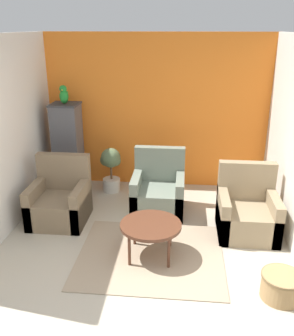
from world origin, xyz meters
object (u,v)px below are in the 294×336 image
at_px(coffee_table, 151,227).
at_px(potted_plant, 111,166).
at_px(armchair_left, 60,202).
at_px(parrot, 64,95).
at_px(armchair_middle, 158,192).
at_px(birdcage, 68,150).
at_px(armchair_right, 247,213).
at_px(wicker_basket, 281,285).

xyz_separation_m(coffee_table, potted_plant, (-0.84, 1.86, 0.04)).
xyz_separation_m(armchair_left, parrot, (-0.18, 1.08, 1.33)).
relative_size(armchair_middle, birdcage, 0.62).
distance_m(armchair_right, armchair_middle, 1.35).
bearing_deg(birdcage, armchair_middle, -21.41).
relative_size(armchair_right, parrot, 3.08).
relative_size(armchair_middle, wicker_basket, 2.13).
xyz_separation_m(armchair_left, birdcage, (-0.18, 1.07, 0.42)).
bearing_deg(parrot, birdcage, -90.00).
bearing_deg(armchair_middle, birdcage, 158.59).
distance_m(coffee_table, potted_plant, 2.04).
bearing_deg(wicker_basket, armchair_middle, 126.82).
relative_size(coffee_table, parrot, 2.47).
distance_m(armchair_middle, potted_plant, 1.05).
bearing_deg(armchair_right, armchair_middle, 155.73).
relative_size(potted_plant, wicker_basket, 1.76).
bearing_deg(potted_plant, parrot, -179.88).
bearing_deg(armchair_middle, potted_plant, 143.95).
relative_size(armchair_middle, potted_plant, 1.21).
xyz_separation_m(parrot, wicker_basket, (2.94, -2.47, -1.47)).
bearing_deg(armchair_right, potted_plant, 150.61).
bearing_deg(armchair_middle, armchair_right, -24.27).
bearing_deg(potted_plant, armchair_right, -29.39).
bearing_deg(coffee_table, birdcage, 129.75).
xyz_separation_m(birdcage, potted_plant, (0.71, 0.00, -0.26)).
distance_m(coffee_table, armchair_left, 1.58).
height_order(armchair_right, potted_plant, armchair_right).
bearing_deg(armchair_left, wicker_basket, -26.81).
relative_size(armchair_left, potted_plant, 1.21).
xyz_separation_m(birdcage, parrot, (0.00, 0.00, 0.91)).
height_order(armchair_left, wicker_basket, armchair_left).
distance_m(armchair_left, potted_plant, 1.21).
height_order(parrot, potted_plant, parrot).
bearing_deg(armchair_right, parrot, 157.26).
xyz_separation_m(armchair_right, birdcage, (-2.77, 1.16, 0.42)).
relative_size(armchair_left, armchair_middle, 1.00).
relative_size(armchair_left, birdcage, 0.62).
distance_m(coffee_table, parrot, 2.70).
height_order(armchair_right, birdcage, birdcage).
relative_size(coffee_table, armchair_right, 0.80).
height_order(coffee_table, armchair_middle, armchair_middle).
xyz_separation_m(coffee_table, parrot, (-1.54, 1.86, 1.21)).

